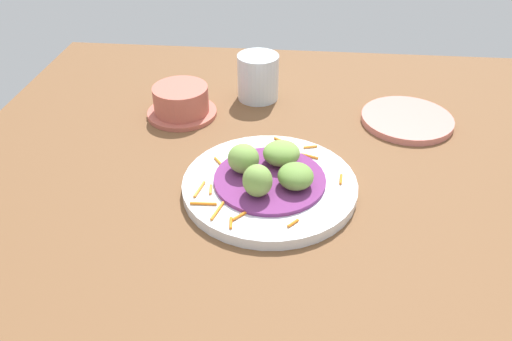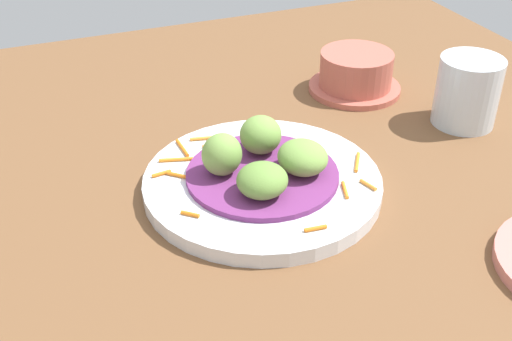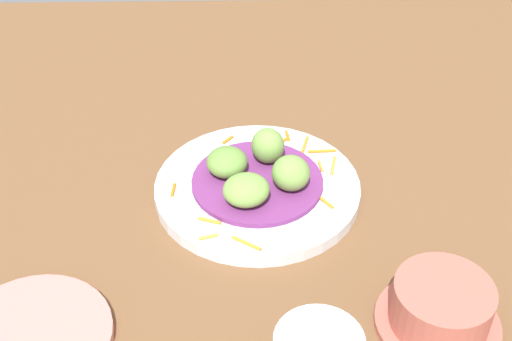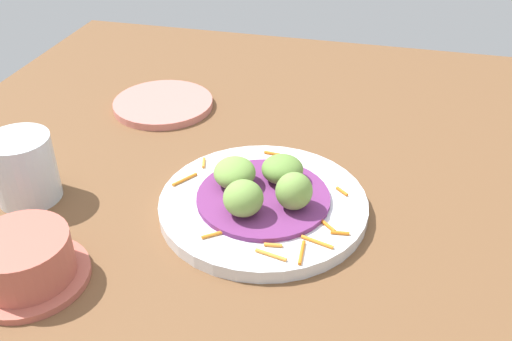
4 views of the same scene
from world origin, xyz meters
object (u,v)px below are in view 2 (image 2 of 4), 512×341
guac_scoop_left (265,181)px  guac_scoop_back (222,154)px  guac_scoop_right (261,135)px  terracotta_bowl (356,73)px  main_plate (262,183)px  water_glass (467,91)px  guac_scoop_center (303,157)px

guac_scoop_left → guac_scoop_back: (5.34, 2.53, 0.63)cm
guac_scoop_right → terracotta_bowl: (13.54, -19.53, -1.80)cm
main_plate → water_glass: size_ratio=2.94×
main_plate → water_glass: 29.57cm
guac_scoop_center → guac_scoop_back: size_ratio=1.22×
guac_scoop_back → water_glass: bearing=-84.8°
guac_scoop_right → terracotta_bowl: size_ratio=0.37×
main_plate → guac_scoop_right: (3.93, -1.40, 3.54)cm
guac_scoop_center → terracotta_bowl: guac_scoop_center is taller
guac_scoop_center → water_glass: bearing=-77.0°
guac_scoop_left → guac_scoop_back: 5.94cm
guac_scoop_right → terracotta_bowl: 23.84cm
guac_scoop_left → guac_scoop_right: size_ratio=1.12×
guac_scoop_left → guac_scoop_right: (7.86, -2.81, 0.47)cm
main_plate → water_glass: water_glass is taller
main_plate → guac_scoop_right: size_ratio=5.45×
guac_scoop_left → terracotta_bowl: 30.97cm
guac_scoop_left → guac_scoop_center: size_ratio=0.94×
main_plate → guac_scoop_center: 5.22cm
guac_scoop_center → main_plate: bearing=70.4°
guac_scoop_back → guac_scoop_right: bearing=-64.6°
guac_scoop_center → guac_scoop_right: 5.92cm
water_glass → terracotta_bowl: bearing=31.8°
guac_scoop_left → guac_scoop_center: bearing=-64.6°
guac_scoop_left → guac_scoop_back: bearing=25.4°
main_plate → terracotta_bowl: size_ratio=2.01×
guac_scoop_left → water_glass: 31.56cm
guac_scoop_left → terracotta_bowl: size_ratio=0.41×
guac_scoop_right → guac_scoop_back: size_ratio=1.02×
guac_scoop_center → terracotta_bowl: 25.45cm
terracotta_bowl → guac_scoop_left: bearing=133.8°
guac_scoop_center → water_glass: 25.77cm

